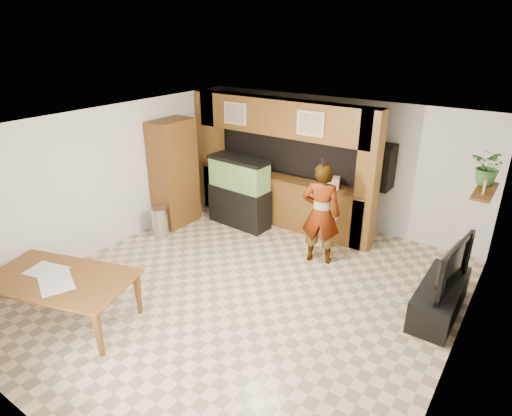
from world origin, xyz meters
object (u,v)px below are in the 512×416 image
Objects in this scene: television at (446,263)px; person at (321,214)px; aquarium at (239,193)px; dining_table at (62,301)px; pantry_cabinet at (174,173)px.

person is at bearing 86.27° from television.
television is at bearing 152.21° from person.
television is 2.17m from person.
dining_table is (-0.07, -4.02, -0.36)m from aquarium.
dining_table is (-2.13, -3.61, -0.56)m from person.
aquarium reaches higher than television.
aquarium reaches higher than dining_table.
person reaches higher than aquarium.
person reaches higher than television.
person is (3.21, 0.26, -0.18)m from pantry_cabinet.
aquarium is 4.27m from television.
pantry_cabinet is 3.23m from person.
pantry_cabinet is at bearing -13.01° from person.
aquarium is 1.22× the size of television.
television is (5.35, -0.12, -0.27)m from pantry_cabinet.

